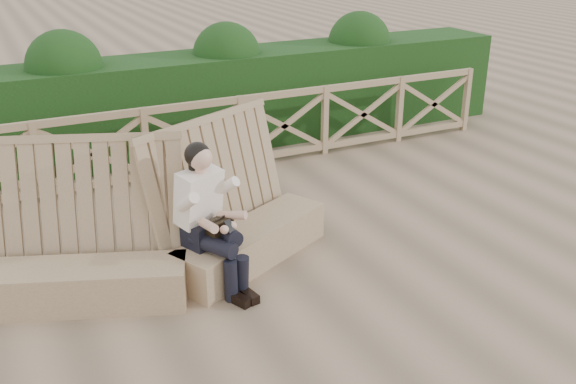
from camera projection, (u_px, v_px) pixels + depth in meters
name	position (u px, v px, depth m)	size (l,w,h in m)	color
ground	(309.00, 286.00, 6.54)	(60.00, 60.00, 0.00)	brown
bench	(169.00, 244.00, 6.55)	(3.78, 1.53, 1.55)	#81624A
woman	(208.00, 214.00, 6.32)	(0.62, 1.00, 1.49)	black
guardrail	(195.00, 139.00, 9.22)	(10.10, 0.09, 1.10)	#8A7150
hedge	(169.00, 106.00, 10.13)	(12.00, 1.20, 1.50)	black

